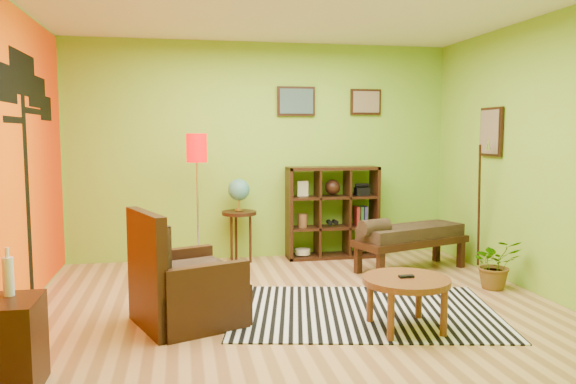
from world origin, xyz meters
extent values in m
plane|color=tan|center=(0.00, 0.00, 0.00)|extent=(5.00, 5.00, 0.00)
cube|color=#82BE2E|center=(0.00, 2.25, 1.40)|extent=(5.00, 0.04, 2.80)
cube|color=#82BE2E|center=(0.00, -2.25, 1.40)|extent=(5.00, 0.04, 2.80)
cube|color=#82BE2E|center=(-2.50, 0.00, 1.40)|extent=(0.04, 4.50, 2.80)
cube|color=#82BE2E|center=(2.50, 0.00, 1.40)|extent=(0.04, 4.50, 2.80)
cube|color=white|center=(0.00, 0.00, 2.80)|extent=(5.00, 4.50, 0.04)
cube|color=#FF5C02|center=(-2.48, 0.00, 1.40)|extent=(0.01, 4.45, 2.75)
cube|color=black|center=(-2.46, 0.55, 1.05)|extent=(0.01, 0.14, 2.10)
cube|color=black|center=(-2.46, 0.05, 2.05)|extent=(0.01, 0.65, 0.32)
cube|color=black|center=(-2.46, 0.60, 2.18)|extent=(0.01, 0.85, 0.40)
cube|color=black|center=(-2.46, 1.10, 2.05)|extent=(0.01, 0.70, 0.32)
cube|color=black|center=(-2.46, 1.45, 1.90)|extent=(0.01, 0.50, 0.26)
cube|color=black|center=(0.45, 2.22, 2.05)|extent=(0.50, 0.03, 0.38)
cube|color=#456665|center=(0.45, 2.19, 2.05)|extent=(0.44, 0.01, 0.32)
cube|color=black|center=(1.40, 2.22, 2.05)|extent=(0.42, 0.03, 0.34)
cube|color=#937D5F|center=(1.40, 2.19, 2.05)|extent=(0.36, 0.01, 0.28)
cube|color=black|center=(2.47, 0.90, 1.65)|extent=(0.03, 0.44, 0.56)
cube|color=#937D5F|center=(2.44, 0.90, 1.65)|extent=(0.01, 0.38, 0.50)
cylinder|color=black|center=(2.35, 0.90, 0.78)|extent=(0.23, 0.34, 1.46)
cone|color=silver|center=(2.35, 0.75, 1.52)|extent=(0.08, 0.09, 0.16)
cube|color=silver|center=(0.58, -0.24, 0.01)|extent=(2.68, 2.07, 0.01)
cylinder|color=brown|center=(0.77, -0.75, 0.42)|extent=(0.72, 0.72, 0.05)
cylinder|color=brown|center=(0.99, -0.51, 0.20)|extent=(0.06, 0.06, 0.39)
cylinder|color=brown|center=(0.54, -0.53, 0.20)|extent=(0.06, 0.06, 0.39)
cylinder|color=brown|center=(1.01, -0.97, 0.20)|extent=(0.06, 0.06, 0.39)
cylinder|color=brown|center=(0.55, -0.98, 0.20)|extent=(0.06, 0.06, 0.39)
cube|color=black|center=(0.77, -0.75, 0.45)|extent=(0.12, 0.05, 0.02)
cube|color=black|center=(-0.99, -0.22, 0.18)|extent=(1.03, 1.02, 0.36)
cube|color=black|center=(-1.34, -0.35, 0.50)|extent=(0.37, 0.76, 1.00)
cube|color=black|center=(-0.85, -0.56, 0.29)|extent=(0.71, 0.35, 0.58)
cube|color=black|center=(-1.12, 0.13, 0.29)|extent=(0.71, 0.35, 0.58)
cube|color=#F9BC78|center=(-0.96, -0.21, 0.43)|extent=(0.81, 0.80, 0.13)
cube|color=#F9BC78|center=(-1.27, -0.33, 0.68)|extent=(0.29, 0.57, 0.45)
cylinder|color=white|center=(-2.15, -1.23, 0.72)|extent=(0.07, 0.07, 0.25)
cylinder|color=white|center=(-2.15, -1.23, 0.87)|extent=(0.02, 0.02, 0.07)
cylinder|color=silver|center=(-0.86, 1.62, 0.01)|extent=(0.25, 0.25, 0.03)
cylinder|color=silver|center=(-0.86, 1.62, 0.76)|extent=(0.02, 0.02, 1.51)
cylinder|color=#EA0000|center=(-0.86, 1.62, 1.46)|extent=(0.24, 0.24, 0.33)
cylinder|color=black|center=(-0.33, 1.97, 0.63)|extent=(0.44, 0.44, 0.04)
cylinder|color=black|center=(-0.20, 1.93, 0.31)|extent=(0.03, 0.03, 0.61)
cylinder|color=black|center=(-0.36, 2.11, 0.31)|extent=(0.03, 0.03, 0.61)
cylinder|color=black|center=(-0.44, 1.88, 0.31)|extent=(0.03, 0.03, 0.61)
cylinder|color=gold|center=(-0.33, 1.97, 0.68)|extent=(0.11, 0.11, 0.02)
cylinder|color=gold|center=(-0.33, 1.97, 0.74)|extent=(0.02, 0.02, 0.11)
sphere|color=teal|center=(-0.33, 1.97, 0.93)|extent=(0.27, 0.27, 0.27)
cube|color=black|center=(0.32, 2.03, 0.60)|extent=(0.04, 0.35, 1.20)
cube|color=black|center=(1.48, 2.03, 0.60)|extent=(0.04, 0.35, 1.20)
cube|color=black|center=(0.90, 2.03, 0.02)|extent=(1.20, 0.35, 0.04)
cube|color=black|center=(0.90, 2.03, 1.18)|extent=(1.20, 0.35, 0.04)
cube|color=black|center=(0.70, 2.03, 0.60)|extent=(0.03, 0.33, 1.12)
cube|color=black|center=(1.10, 2.03, 0.60)|extent=(0.03, 0.33, 1.12)
cube|color=black|center=(0.90, 2.03, 0.40)|extent=(1.12, 0.33, 0.03)
cube|color=black|center=(0.90, 2.03, 0.80)|extent=(1.12, 0.33, 0.03)
cylinder|color=beige|center=(0.50, 2.03, 0.09)|extent=(0.20, 0.20, 0.07)
sphere|color=black|center=(0.90, 2.03, 0.93)|extent=(0.20, 0.20, 0.20)
cube|color=black|center=(1.30, 2.03, 0.87)|extent=(0.18, 0.15, 0.10)
cylinder|color=black|center=(0.86, 2.03, 0.47)|extent=(0.06, 0.12, 0.06)
cylinder|color=black|center=(0.94, 2.03, 0.47)|extent=(0.06, 0.12, 0.06)
ellipsoid|color=#384C26|center=(1.30, 2.03, 0.10)|extent=(0.18, 0.18, 0.09)
cylinder|color=brown|center=(0.50, 2.03, 0.50)|extent=(0.12, 0.12, 0.18)
cube|color=beige|center=(0.50, 2.03, 0.92)|extent=(0.14, 0.03, 0.20)
cube|color=maroon|center=(1.23, 2.03, 0.54)|extent=(0.04, 0.18, 0.26)
cube|color=#1E4C1E|center=(1.28, 2.03, 0.54)|extent=(0.04, 0.18, 0.26)
cube|color=navy|center=(1.34, 2.03, 0.54)|extent=(0.04, 0.18, 0.26)
cube|color=black|center=(1.63, 1.17, 0.36)|extent=(1.51, 0.96, 0.08)
cube|color=#F9BC78|center=(1.63, 1.17, 0.47)|extent=(1.39, 0.86, 0.14)
cylinder|color=#F9BC78|center=(1.11, 0.98, 0.57)|extent=(0.40, 0.29, 0.18)
cube|color=black|center=(2.16, 1.57, 0.16)|extent=(0.09, 0.09, 0.32)
cube|color=black|center=(0.97, 1.15, 0.16)|extent=(0.09, 0.09, 0.32)
cube|color=black|center=(2.30, 1.19, 0.16)|extent=(0.09, 0.09, 0.32)
cube|color=black|center=(1.11, 0.77, 0.16)|extent=(0.09, 0.09, 0.32)
imported|color=#26661E|center=(2.19, 0.25, 0.21)|extent=(0.57, 0.61, 0.42)
camera|label=1|loc=(-1.05, -5.02, 1.64)|focal=35.00mm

